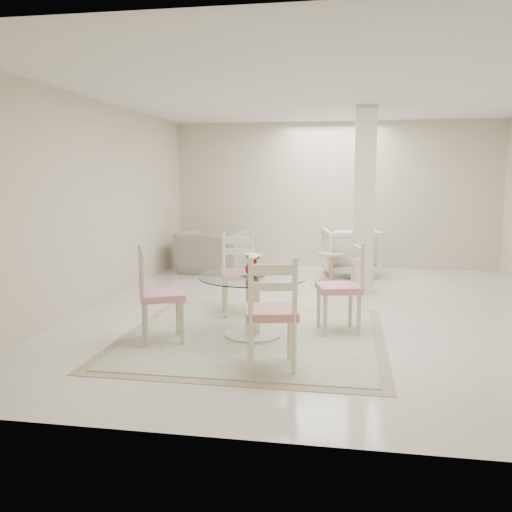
% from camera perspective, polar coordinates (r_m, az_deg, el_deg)
% --- Properties ---
extents(ground, '(7.00, 7.00, 0.00)m').
position_cam_1_polar(ground, '(6.99, 7.13, -5.80)').
color(ground, silver).
rests_on(ground, ground).
extents(room_shell, '(6.02, 7.02, 2.71)m').
position_cam_1_polar(room_shell, '(6.77, 7.42, 9.59)').
color(room_shell, beige).
rests_on(room_shell, ground).
extents(column, '(0.30, 0.30, 2.70)m').
position_cam_1_polar(column, '(8.08, 11.30, 5.72)').
color(column, beige).
rests_on(column, ground).
extents(area_rug, '(2.78, 2.78, 0.02)m').
position_cam_1_polar(area_rug, '(5.87, -0.33, -8.45)').
color(area_rug, tan).
rests_on(area_rug, ground).
extents(dining_table, '(1.15, 1.15, 0.66)m').
position_cam_1_polar(dining_table, '(5.78, -0.34, -5.31)').
color(dining_table, beige).
rests_on(dining_table, ground).
extents(red_vase, '(0.19, 0.18, 0.25)m').
position_cam_1_polar(red_vase, '(5.69, -0.33, -0.92)').
color(red_vase, '#A40905').
rests_on(red_vase, dining_table).
extents(dining_chair_east, '(0.54, 0.54, 1.12)m').
position_cam_1_polar(dining_chair_east, '(5.97, 9.39, -2.51)').
color(dining_chair_east, beige).
rests_on(dining_chair_east, ground).
extents(dining_chair_north, '(0.56, 0.56, 1.11)m').
position_cam_1_polar(dining_chair_north, '(6.72, -1.80, -1.21)').
color(dining_chair_north, beige).
rests_on(dining_chair_north, ground).
extents(dining_chair_west, '(0.58, 0.58, 1.10)m').
position_cam_1_polar(dining_chair_west, '(5.64, -10.62, -3.32)').
color(dining_chair_west, beige).
rests_on(dining_chair_west, ground).
extents(dining_chair_south, '(0.54, 0.54, 1.14)m').
position_cam_1_polar(dining_chair_south, '(4.74, 1.66, -5.14)').
color(dining_chair_south, '#F6EBCA').
rests_on(dining_chair_south, ground).
extents(recliner_taupe, '(1.20, 1.07, 0.73)m').
position_cam_1_polar(recliner_taupe, '(9.69, -4.66, 0.42)').
color(recliner_taupe, gray).
rests_on(recliner_taupe, ground).
extents(armchair_white, '(1.04, 1.06, 0.82)m').
position_cam_1_polar(armchair_white, '(9.48, 9.84, 0.44)').
color(armchair_white, white).
rests_on(armchair_white, ground).
extents(side_table, '(0.45, 0.45, 0.47)m').
position_cam_1_polar(side_table, '(8.91, 7.94, -1.30)').
color(side_table, '#D0B780').
rests_on(side_table, ground).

